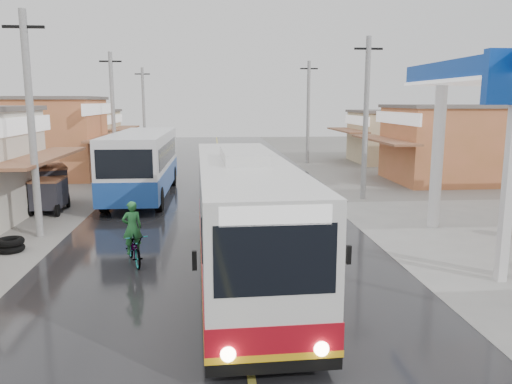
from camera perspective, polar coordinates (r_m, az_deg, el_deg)
ground at (r=10.62m, az=-1.10°, el=-17.08°), size 120.00×120.00×0.00m
road at (r=24.90m, az=-3.49°, el=-1.00°), size 12.00×90.00×0.02m
centre_line at (r=24.90m, az=-3.49°, el=-0.97°), size 0.15×90.00×0.01m
utility_poles_left at (r=26.65m, az=-18.78°, el=-0.81°), size 1.60×50.00×8.00m
utility_poles_right at (r=26.04m, az=12.09°, el=-0.73°), size 1.60×36.00×8.00m
coach_bus at (r=13.87m, az=-1.45°, el=-2.88°), size 2.89×11.51×3.57m
second_bus at (r=26.19m, az=-12.87°, el=3.25°), size 2.84×10.01×3.31m
cyclist at (r=15.63m, az=-13.80°, el=-5.71°), size 1.20×1.95×1.99m
tricycle_near at (r=23.88m, az=-22.61°, el=-0.13°), size 1.37×2.03×1.55m
tricycle_far at (r=25.68m, az=-22.59°, el=1.00°), size 2.42×2.70×1.89m
tyre_stack at (r=18.40m, az=-26.27°, el=-5.44°), size 0.90×0.90×0.46m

